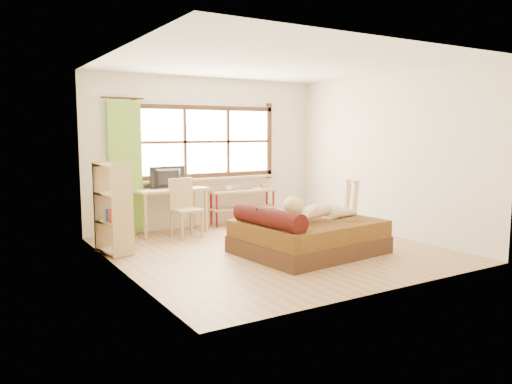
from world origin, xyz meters
TOP-DOWN VIEW (x-y plane):
  - floor at (0.00, 0.00)m, footprint 4.50×4.50m
  - ceiling at (0.00, 0.00)m, footprint 4.50×4.50m
  - wall_back at (0.00, 2.25)m, footprint 4.50×0.00m
  - wall_front at (0.00, -2.25)m, footprint 4.50×0.00m
  - wall_left at (-2.25, 0.00)m, footprint 0.00×4.50m
  - wall_right at (2.25, 0.00)m, footprint 0.00×4.50m
  - window at (0.00, 2.22)m, footprint 2.80×0.16m
  - curtain at (-1.55, 2.13)m, footprint 0.55×0.10m
  - bed at (0.29, -0.41)m, footprint 2.04×1.70m
  - woman at (0.49, -0.46)m, footprint 1.36×0.51m
  - kitten at (-0.38, -0.31)m, footprint 0.29×0.14m
  - desk at (-0.83, 1.95)m, footprint 1.28×0.67m
  - monitor at (-0.83, 2.00)m, footprint 0.65×0.14m
  - chair at (-0.74, 1.59)m, footprint 0.47×0.47m
  - pipe_shelf at (0.67, 2.07)m, footprint 1.31×0.41m
  - cup at (0.36, 2.07)m, footprint 0.13×0.13m
  - book at (0.86, 2.07)m, footprint 0.19×0.25m
  - bookshelf at (-2.08, 0.98)m, footprint 0.43×0.62m

SIDE VIEW (x-z plane):
  - floor at x=0.00m, z-range 0.00..0.00m
  - bed at x=0.29m, z-range -0.10..0.62m
  - pipe_shelf at x=0.67m, z-range 0.11..0.84m
  - chair at x=-0.74m, z-range 0.05..1.02m
  - kitten at x=-0.38m, z-range 0.47..0.70m
  - book at x=0.86m, z-range 0.64..0.66m
  - bookshelf at x=-2.08m, z-range 0.01..1.31m
  - desk at x=-0.83m, z-range 0.28..1.05m
  - cup at x=0.36m, z-range 0.64..0.74m
  - woman at x=0.49m, z-range 0.47..1.04m
  - monitor at x=-0.83m, z-range 0.77..1.14m
  - curtain at x=-1.55m, z-range 0.05..2.25m
  - wall_back at x=0.00m, z-range -0.90..3.60m
  - wall_front at x=0.00m, z-range -0.90..3.60m
  - wall_left at x=-2.25m, z-range -0.90..3.60m
  - wall_right at x=2.25m, z-range -0.90..3.60m
  - window at x=0.00m, z-range 0.78..2.24m
  - ceiling at x=0.00m, z-range 2.70..2.70m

